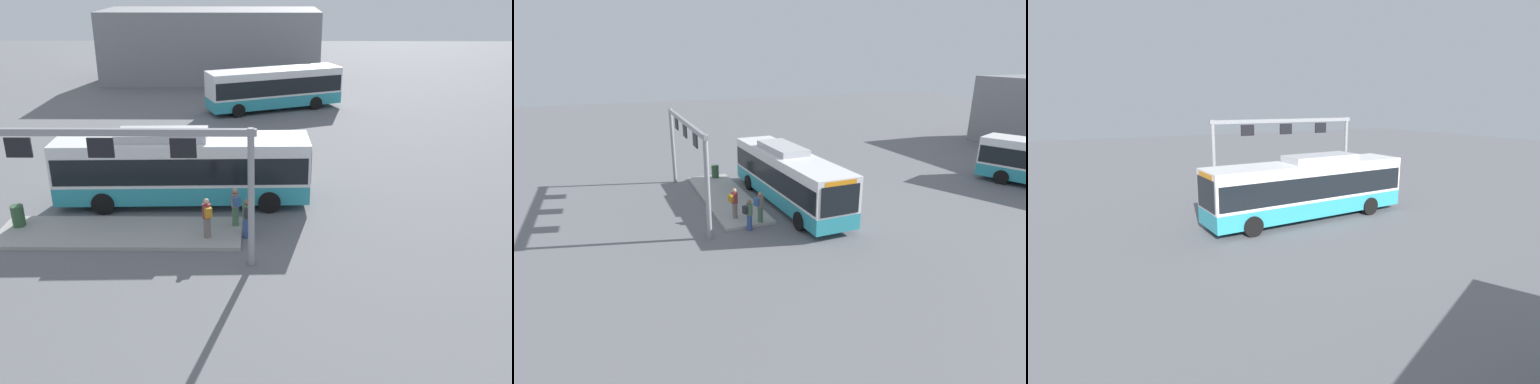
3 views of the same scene
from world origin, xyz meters
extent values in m
plane|color=slate|center=(0.00, 0.00, 0.00)|extent=(120.00, 120.00, 0.00)
cube|color=#9E9E99|center=(-2.24, -3.31, 0.08)|extent=(10.00, 2.80, 0.16)
cube|color=teal|center=(0.00, 0.00, 0.77)|extent=(11.44, 2.85, 0.85)
cube|color=white|center=(0.00, 0.00, 2.15)|extent=(11.44, 2.85, 1.90)
cube|color=black|center=(0.00, 0.00, 1.95)|extent=(11.21, 2.89, 1.20)
cube|color=black|center=(5.70, 0.18, 2.05)|extent=(0.11, 2.13, 1.50)
cube|color=#B7B7BC|center=(-0.85, -0.03, 3.28)|extent=(4.03, 1.87, 0.36)
cube|color=orange|center=(5.63, 0.18, 2.90)|extent=(0.17, 1.75, 0.28)
cylinder|color=black|center=(3.84, 1.32, 0.50)|extent=(1.01, 0.33, 1.00)
cylinder|color=black|center=(3.92, -1.08, 0.50)|extent=(1.01, 0.33, 1.00)
cylinder|color=black|center=(-3.52, 1.09, 0.50)|extent=(1.01, 0.33, 1.00)
cylinder|color=black|center=(-3.44, -1.31, 0.50)|extent=(1.01, 0.33, 1.00)
cylinder|color=black|center=(1.88, 15.47, 0.50)|extent=(1.04, 0.65, 1.00)
cylinder|color=black|center=(0.98, 17.70, 0.50)|extent=(1.04, 0.65, 1.00)
cylinder|color=#334C8C|center=(2.97, -3.49, 0.42)|extent=(0.34, 0.34, 0.85)
cylinder|color=#476B4C|center=(2.97, -3.49, 1.15)|extent=(0.42, 0.42, 0.60)
sphere|color=brown|center=(2.97, -3.49, 1.56)|extent=(0.22, 0.22, 0.22)
cube|color=#26262D|center=(3.04, -3.74, 1.18)|extent=(0.32, 0.25, 0.40)
cylinder|color=#476B4C|center=(2.48, -2.72, 0.58)|extent=(0.36, 0.36, 0.85)
cylinder|color=slate|center=(2.48, -2.72, 1.31)|extent=(0.43, 0.43, 0.60)
sphere|color=#9E755B|center=(2.48, -2.72, 1.72)|extent=(0.22, 0.22, 0.22)
cube|color=#335993|center=(2.57, -2.96, 1.34)|extent=(0.32, 0.26, 0.40)
cylinder|color=slate|center=(1.41, -3.79, 0.58)|extent=(0.36, 0.36, 0.85)
cylinder|color=maroon|center=(1.41, -3.79, 1.31)|extent=(0.44, 0.44, 0.60)
sphere|color=tan|center=(1.41, -3.79, 1.72)|extent=(0.22, 0.22, 0.22)
cube|color=#BF7F1E|center=(1.50, -4.04, 1.34)|extent=(0.33, 0.27, 0.40)
cylinder|color=gray|center=(-6.98, -5.65, 2.60)|extent=(0.24, 0.24, 5.20)
cylinder|color=gray|center=(3.20, -5.65, 2.60)|extent=(0.24, 0.24, 5.20)
cube|color=gray|center=(-1.89, -5.65, 5.05)|extent=(10.58, 0.20, 0.24)
cube|color=black|center=(-4.69, -5.65, 4.50)|extent=(0.90, 0.08, 0.70)
cube|color=black|center=(-1.89, -5.65, 4.50)|extent=(0.90, 0.08, 0.70)
cube|color=black|center=(0.91, -5.65, 4.50)|extent=(0.90, 0.08, 0.70)
cylinder|color=#2D5133|center=(-6.56, -2.84, 0.61)|extent=(0.52, 0.52, 0.90)
camera|label=1|loc=(3.53, -22.85, 10.12)|focal=37.54mm
camera|label=2|loc=(21.78, -9.82, 8.72)|focal=29.17mm
camera|label=3|loc=(11.32, 17.62, 6.15)|focal=27.81mm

